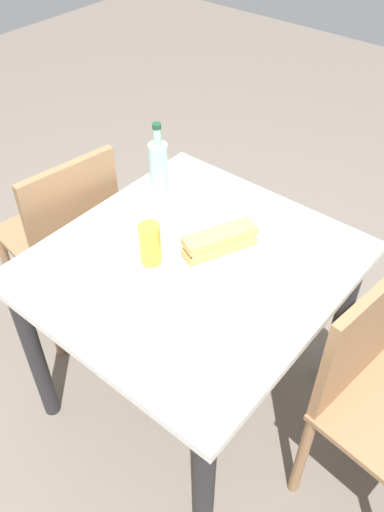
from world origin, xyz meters
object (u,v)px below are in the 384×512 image
Objects in this scene: plate_near at (219,251)px; knife_near at (209,240)px; dining_table at (192,288)px; beer_glass at (150,244)px; chair_near at (379,394)px; chair_far at (66,235)px; baguette_sandwich_near at (220,241)px; water_bottle at (159,173)px.

knife_near is (0.01, 0.05, 0.01)m from plate_near.
dining_table is 6.76× the size of beer_glass.
chair_near reaches higher than knife_near.
dining_table is at bearing -175.33° from knife_near.
plate_near is 0.05m from knife_near.
chair_far reaches higher than dining_table.
water_bottle reaches higher than baguette_sandwich_near.
beer_glass is (-0.18, 0.73, 0.30)m from chair_near.
beer_glass is at bearing 139.56° from plate_near.
chair_far is 6.34× the size of beer_glass.
baguette_sandwich_near is 0.06m from knife_near.
water_bottle is 2.24× the size of beer_glass.
chair_near is at bearing -94.00° from water_bottle.
plate_near is at bearing -103.31° from water_bottle.
chair_near is 2.83× the size of water_bottle.
beer_glass is at bearing 103.44° from chair_near.
water_bottle reaches higher than chair_far.
knife_near is at bearing 4.67° from dining_table.
beer_glass is at bearing -97.18° from chair_far.
chair_far is 0.53m from water_bottle.
baguette_sandwich_near is at bearing 91.09° from chair_near.
dining_table is at bearing -50.78° from beer_glass.
dining_table is 1.07× the size of chair_far.
dining_table is at bearing 153.54° from baguette_sandwich_near.
chair_far is 0.74m from baguette_sandwich_near.
beer_glass is (-0.24, -0.18, -0.06)m from water_bottle.
dining_table is 0.65m from chair_far.
plate_near is at bearing -26.46° from dining_table.
baguette_sandwich_near is at bearing -103.31° from water_bottle.
knife_near is at bearing 78.95° from baguette_sandwich_near.
water_bottle is at bearing 76.27° from knife_near.
chair_near is (0.10, -0.64, -0.11)m from dining_table.
dining_table is 0.23m from beer_glass.
baguette_sandwich_near is 1.78× the size of beer_glass.
baguette_sandwich_near is at bearing 90.00° from plate_near.
plate_near is (-0.01, 0.59, 0.24)m from chair_near.
dining_table is 5.19× the size of knife_near.
water_bottle is (0.17, -0.36, 0.35)m from chair_far.
baguette_sandwich_near reaches higher than plate_near.
plate_near is 0.95× the size of baguette_sandwich_near.
dining_table is 0.20m from baguette_sandwich_near.
chair_near is 0.69m from knife_near.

